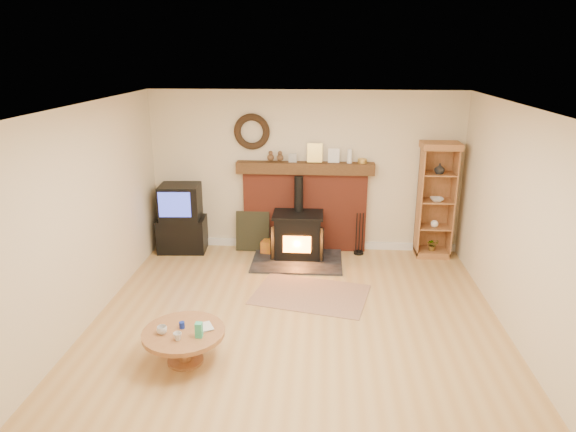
# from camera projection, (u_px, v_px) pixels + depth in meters

# --- Properties ---
(ground) EXTENTS (5.50, 5.50, 0.00)m
(ground) POSITION_uv_depth(u_px,v_px,m) (295.00, 331.00, 6.09)
(ground) COLOR tan
(ground) RESTS_ON ground
(room_shell) EXTENTS (5.02, 5.52, 2.61)m
(room_shell) POSITION_uv_depth(u_px,v_px,m) (295.00, 189.00, 5.65)
(room_shell) COLOR beige
(room_shell) RESTS_ON ground
(chimney_breast) EXTENTS (2.20, 0.22, 1.78)m
(chimney_breast) POSITION_uv_depth(u_px,v_px,m) (305.00, 203.00, 8.37)
(chimney_breast) COLOR maroon
(chimney_breast) RESTS_ON ground
(wood_stove) EXTENTS (1.40, 1.00, 1.29)m
(wood_stove) POSITION_uv_depth(u_px,v_px,m) (298.00, 237.00, 8.14)
(wood_stove) COLOR black
(wood_stove) RESTS_ON ground
(area_rug) EXTENTS (1.69, 1.33, 0.01)m
(area_rug) POSITION_uv_depth(u_px,v_px,m) (311.00, 294.00, 6.99)
(area_rug) COLOR brown
(area_rug) RESTS_ON ground
(tv_unit) EXTENTS (0.80, 0.59, 1.12)m
(tv_unit) POSITION_uv_depth(u_px,v_px,m) (182.00, 219.00, 8.40)
(tv_unit) COLOR black
(tv_unit) RESTS_ON ground
(curio_cabinet) EXTENTS (0.59, 0.43, 1.84)m
(curio_cabinet) POSITION_uv_depth(u_px,v_px,m) (436.00, 200.00, 8.08)
(curio_cabinet) COLOR brown
(curio_cabinet) RESTS_ON ground
(firelog_box) EXTENTS (0.40, 0.30, 0.22)m
(firelog_box) POSITION_uv_depth(u_px,v_px,m) (273.00, 247.00, 8.36)
(firelog_box) COLOR #D4B507
(firelog_box) RESTS_ON ground
(leaning_painting) EXTENTS (0.55, 0.15, 0.66)m
(leaning_painting) POSITION_uv_depth(u_px,v_px,m) (253.00, 231.00, 8.46)
(leaning_painting) COLOR black
(leaning_painting) RESTS_ON ground
(fire_tools) EXTENTS (0.16, 0.16, 0.70)m
(fire_tools) POSITION_uv_depth(u_px,v_px,m) (359.00, 246.00, 8.36)
(fire_tools) COLOR black
(fire_tools) RESTS_ON ground
(coffee_table) EXTENTS (0.87, 0.87, 0.53)m
(coffee_table) POSITION_uv_depth(u_px,v_px,m) (184.00, 337.00, 5.40)
(coffee_table) COLOR brown
(coffee_table) RESTS_ON ground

